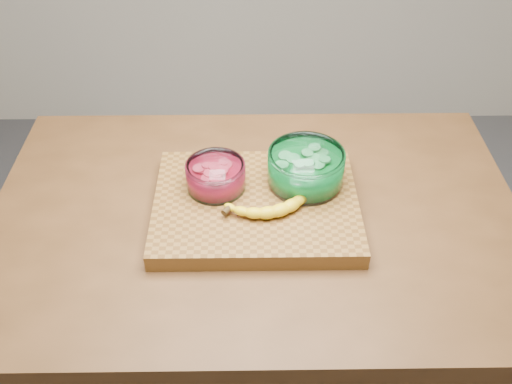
{
  "coord_description": "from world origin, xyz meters",
  "views": [
    {
      "loc": [
        -0.01,
        -0.94,
        1.77
      ],
      "look_at": [
        0.0,
        0.0,
        0.96
      ],
      "focal_mm": 40.0,
      "sensor_mm": 36.0,
      "label": 1
    }
  ],
  "objects": [
    {
      "name": "counter",
      "position": [
        0.0,
        0.0,
        0.45
      ],
      "size": [
        1.2,
        0.8,
        0.9
      ],
      "primitive_type": "cube",
      "color": "#523218",
      "rests_on": "ground"
    },
    {
      "name": "cutting_board",
      "position": [
        0.0,
        0.0,
        0.92
      ],
      "size": [
        0.45,
        0.35,
        0.04
      ],
      "primitive_type": "cube",
      "color": "brown",
      "rests_on": "counter"
    },
    {
      "name": "bowl_green",
      "position": [
        0.11,
        0.06,
        0.98
      ],
      "size": [
        0.17,
        0.17,
        0.08
      ],
      "color": "white",
      "rests_on": "cutting_board"
    },
    {
      "name": "bowl_red",
      "position": [
        -0.09,
        0.04,
        0.97
      ],
      "size": [
        0.13,
        0.13,
        0.06
      ],
      "color": "white",
      "rests_on": "cutting_board"
    },
    {
      "name": "banana",
      "position": [
        0.03,
        -0.02,
        0.96
      ],
      "size": [
        0.22,
        0.15,
        0.03
      ],
      "primitive_type": null,
      "color": "yellow",
      "rests_on": "cutting_board"
    }
  ]
}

